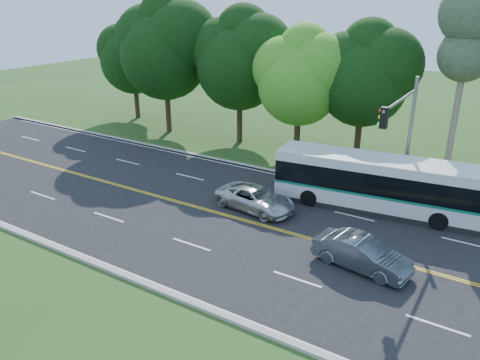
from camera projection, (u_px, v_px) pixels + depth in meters
The scene contains 12 objects.
ground at pixel (240, 219), 24.58m from camera, with size 120.00×120.00×0.00m, color #27501A.
road at pixel (240, 219), 24.58m from camera, with size 60.00×14.00×0.02m, color black.
curb_north at pixel (298, 176), 30.20m from camera, with size 60.00×0.30×0.15m, color #A8A298.
curb_south at pixel (146, 284), 18.92m from camera, with size 60.00×0.30×0.15m, color #A8A298.
grass_verge at pixel (310, 168), 31.67m from camera, with size 60.00×4.00×0.10m, color #27501A.
lane_markings at pixel (238, 218), 24.62m from camera, with size 57.60×13.82×0.00m.
tree_row at pixel (268, 58), 34.22m from camera, with size 44.70×9.10×13.84m.
bougainvillea_hedge at pixel (418, 184), 27.22m from camera, with size 9.50×2.25×1.50m.
traffic_signal at pixel (403, 127), 23.94m from camera, with size 0.42×6.10×7.00m.
transit_bus at pixel (380, 185), 25.15m from camera, with size 11.43×3.73×2.94m.
sedan at pixel (362, 254), 19.92m from camera, with size 1.46×4.20×1.38m, color slate.
suv at pixel (255, 199), 25.47m from camera, with size 2.11×4.57×1.27m, color silver.
Camera 1 is at (11.72, -18.74, 10.96)m, focal length 35.00 mm.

